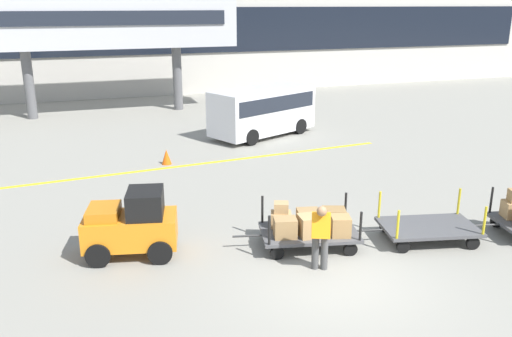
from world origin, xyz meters
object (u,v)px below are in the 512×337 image
object	(u,v)px
baggage_cart_lead	(310,225)
safety_cone_near	(166,157)
baggage_handler	(321,234)
baggage_cart_middle	(428,227)
baggage_tug	(132,225)
shuttle_van	(263,108)

from	to	relation	value
baggage_cart_lead	safety_cone_near	bearing A→B (deg)	104.34
baggage_cart_lead	safety_cone_near	world-z (taller)	baggage_cart_lead
baggage_cart_lead	baggage_handler	distance (m)	1.26
baggage_handler	safety_cone_near	xyz separation A→B (m)	(-1.75, 9.18, -0.59)
baggage_cart_middle	safety_cone_near	bearing A→B (deg)	119.78
baggage_cart_lead	baggage_handler	bearing A→B (deg)	-103.86
baggage_cart_lead	baggage_cart_middle	xyz separation A→B (m)	(2.91, -0.66, -0.20)
baggage_tug	baggage_handler	distance (m)	4.33
safety_cone_near	baggage_cart_middle	bearing A→B (deg)	-60.22
baggage_cart_lead	shuttle_van	size ratio (longest dim) A/B	0.60
shuttle_van	safety_cone_near	xyz separation A→B (m)	(-4.80, -2.97, -0.96)
baggage_cart_lead	shuttle_van	bearing A→B (deg)	75.90
baggage_tug	baggage_handler	world-z (taller)	baggage_tug
baggage_cart_lead	safety_cone_near	xyz separation A→B (m)	(-2.04, 8.00, -0.27)
baggage_cart_lead	baggage_cart_middle	size ratio (longest dim) A/B	1.00
baggage_tug	baggage_cart_middle	bearing A→B (deg)	-12.84
shuttle_van	safety_cone_near	world-z (taller)	shuttle_van
baggage_tug	baggage_handler	size ratio (longest dim) A/B	1.47
baggage_cart_middle	safety_cone_near	world-z (taller)	baggage_cart_middle
safety_cone_near	shuttle_van	bearing A→B (deg)	31.77
baggage_cart_lead	safety_cone_near	distance (m)	8.26
baggage_cart_lead	baggage_cart_middle	distance (m)	2.99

